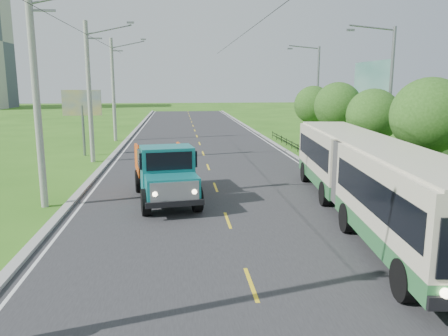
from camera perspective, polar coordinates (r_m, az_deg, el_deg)
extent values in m
plane|color=#306618|center=(13.02, 3.55, -14.97)|extent=(240.00, 240.00, 0.00)
cube|color=#28282B|center=(32.11, -2.33, 0.79)|extent=(14.00, 120.00, 0.02)
cube|color=#9E9E99|center=(32.45, -15.13, 0.64)|extent=(0.40, 120.00, 0.15)
cube|color=#9E9E99|center=(33.32, 10.03, 1.07)|extent=(0.30, 120.00, 0.10)
cube|color=silver|center=(32.38, -14.16, 0.57)|extent=(0.12, 120.00, 0.00)
cube|color=silver|center=(33.19, 9.20, 1.01)|extent=(0.12, 120.00, 0.00)
cube|color=yellow|center=(13.01, 3.55, -14.89)|extent=(0.12, 2.20, 0.00)
cube|color=black|center=(27.95, 15.09, -0.52)|extent=(0.04, 40.00, 0.60)
cylinder|color=gray|center=(21.49, -23.30, 8.26)|extent=(0.32, 0.32, 10.00)
cube|color=slate|center=(21.56, -22.77, 18.46)|extent=(1.20, 0.10, 0.10)
cylinder|color=gray|center=(33.15, -17.19, 9.31)|extent=(0.32, 0.32, 10.00)
cube|color=slate|center=(33.19, -16.69, 15.92)|extent=(1.20, 0.10, 0.10)
cube|color=slate|center=(32.96, -12.13, 18.09)|extent=(0.50, 0.18, 0.12)
cylinder|color=gray|center=(44.98, -14.26, 9.78)|extent=(0.32, 0.32, 10.00)
cube|color=slate|center=(45.02, -13.84, 14.65)|extent=(1.20, 0.10, 0.10)
cube|color=slate|center=(44.85, -10.48, 16.20)|extent=(0.50, 0.18, 0.12)
cylinder|color=#382314|center=(23.17, 24.73, 0.00)|extent=(0.28, 0.28, 3.36)
sphere|color=#214A15|center=(22.87, 25.23, 6.21)|extent=(3.60, 3.60, 3.60)
sphere|color=#214A15|center=(23.46, 24.88, 4.56)|extent=(2.64, 2.64, 2.64)
cylinder|color=#382314|center=(28.44, 18.60, 1.96)|extent=(0.28, 0.28, 3.02)
sphere|color=#214A15|center=(28.19, 18.88, 6.52)|extent=(3.24, 3.24, 3.24)
sphere|color=#214A15|center=(28.78, 18.75, 5.31)|extent=(2.38, 2.38, 2.38)
cylinder|color=#382314|center=(33.91, 14.44, 3.76)|extent=(0.28, 0.28, 3.25)
sphere|color=#214A15|center=(33.71, 14.64, 7.86)|extent=(3.48, 3.48, 3.48)
sphere|color=#214A15|center=(34.29, 14.61, 6.75)|extent=(2.55, 2.55, 2.55)
cylinder|color=#382314|center=(39.56, 11.43, 4.75)|extent=(0.28, 0.28, 3.08)
sphere|color=#214A15|center=(39.39, 11.56, 8.09)|extent=(3.30, 3.30, 3.30)
sphere|color=#214A15|center=(39.96, 11.58, 7.18)|extent=(2.42, 2.42, 2.42)
cylinder|color=slate|center=(28.59, 20.81, 7.89)|extent=(0.20, 0.20, 9.00)
cylinder|color=slate|center=(28.14, 18.78, 16.98)|extent=(2.80, 0.10, 0.34)
cube|color=slate|center=(27.63, 16.20, 16.93)|extent=(0.45, 0.16, 0.12)
cylinder|color=slate|center=(41.57, 12.09, 9.11)|extent=(0.20, 0.20, 9.00)
cylinder|color=slate|center=(41.27, 10.43, 15.28)|extent=(2.80, 0.10, 0.34)
cube|color=slate|center=(40.92, 8.61, 15.16)|extent=(0.45, 0.16, 0.12)
cylinder|color=silver|center=(21.21, 24.33, -5.02)|extent=(0.64, 0.64, 0.40)
sphere|color=#214A15|center=(21.15, 24.39, -4.37)|extent=(0.44, 0.44, 0.44)
cylinder|color=silver|center=(28.19, 16.22, -0.69)|extent=(0.64, 0.64, 0.40)
sphere|color=#214A15|center=(28.14, 16.25, -0.19)|extent=(0.44, 0.44, 0.44)
cylinder|color=silver|center=(35.60, 11.41, 1.90)|extent=(0.64, 0.64, 0.40)
sphere|color=#214A15|center=(35.56, 11.42, 2.30)|extent=(0.44, 0.44, 0.44)
cylinder|color=slate|center=(36.51, -17.88, 4.66)|extent=(0.20, 0.20, 4.00)
cube|color=yellow|center=(36.35, -18.09, 8.11)|extent=(3.00, 0.15, 2.00)
cylinder|color=slate|center=(32.52, 20.19, 4.69)|extent=(0.24, 0.24, 5.00)
cylinder|color=slate|center=(37.05, 16.81, 5.58)|extent=(0.24, 0.24, 5.00)
cube|color=#144C47|center=(34.62, 18.73, 10.60)|extent=(0.20, 6.00, 3.00)
cube|color=#2B6D38|center=(15.43, 23.20, -8.10)|extent=(3.63, 8.57, 0.61)
cube|color=beige|center=(15.06, 23.60, -3.14)|extent=(3.63, 8.57, 2.14)
cube|color=black|center=(15.06, 23.60, -3.09)|extent=(3.60, 7.91, 1.05)
cube|color=#2B6D38|center=(23.81, 14.64, -1.03)|extent=(3.57, 8.02, 0.61)
cube|color=beige|center=(23.57, 14.80, 2.25)|extent=(3.57, 8.02, 2.14)
cube|color=black|center=(23.57, 14.80, 2.27)|extent=(3.54, 7.36, 1.05)
cube|color=#4C4C4C|center=(19.43, 18.05, -0.66)|extent=(2.71, 1.38, 2.64)
cylinder|color=black|center=(12.83, 22.44, -13.39)|extent=(0.47, 1.19, 1.15)
cylinder|color=black|center=(17.65, 15.76, -6.29)|extent=(0.47, 1.19, 1.15)
cylinder|color=black|center=(18.48, 23.31, -6.01)|extent=(0.47, 1.19, 1.15)
cylinder|color=black|center=(21.16, 13.03, -3.29)|extent=(0.47, 1.19, 1.15)
cylinder|color=black|center=(21.87, 19.46, -3.18)|extent=(0.47, 1.19, 1.15)
cylinder|color=black|center=(26.04, 10.54, -0.53)|extent=(0.47, 1.19, 1.15)
cylinder|color=black|center=(26.61, 15.86, -0.52)|extent=(0.47, 1.19, 1.15)
cube|color=#137175|center=(19.18, -6.79, -2.67)|extent=(2.48, 1.84, 1.08)
cube|color=#137175|center=(20.64, -7.45, -0.17)|extent=(2.62, 2.07, 2.17)
cube|color=black|center=(20.54, -7.49, 1.31)|extent=(2.80, 1.79, 0.76)
cube|color=black|center=(21.69, -7.67, -2.41)|extent=(2.05, 6.59, 0.27)
cube|color=#D74514|center=(23.27, -8.30, 1.21)|extent=(2.95, 3.59, 1.41)
cylinder|color=black|center=(19.42, -10.17, -4.41)|extent=(0.55, 1.23, 1.19)
cylinder|color=black|center=(19.71, -3.55, -4.02)|extent=(0.55, 1.23, 1.19)
cylinder|color=black|center=(23.62, -11.03, -1.68)|extent=(0.55, 1.23, 1.19)
cylinder|color=black|center=(23.86, -5.57, -1.40)|extent=(0.55, 1.23, 1.19)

